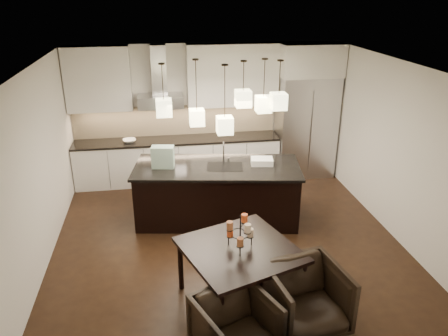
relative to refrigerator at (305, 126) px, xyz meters
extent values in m
cube|color=black|center=(-2.10, -2.38, -1.08)|extent=(5.50, 5.50, 0.02)
cube|color=white|center=(-2.10, -2.38, 1.73)|extent=(5.50, 5.50, 0.02)
cube|color=silver|center=(-2.10, 0.38, 0.32)|extent=(5.50, 0.02, 2.80)
cube|color=silver|center=(-2.10, -5.14, 0.32)|extent=(5.50, 0.02, 2.80)
cube|color=silver|center=(-4.86, -2.38, 0.32)|extent=(0.02, 5.50, 2.80)
cube|color=silver|center=(0.66, -2.38, 0.32)|extent=(0.02, 5.50, 2.80)
cube|color=#B7B7BA|center=(0.00, 0.00, 0.00)|extent=(1.20, 0.72, 2.15)
cube|color=silver|center=(0.00, 0.00, 1.40)|extent=(1.26, 0.72, 0.65)
cube|color=silver|center=(-2.73, 0.05, -0.64)|extent=(4.21, 0.62, 0.88)
cube|color=black|center=(-2.73, 0.05, -0.17)|extent=(4.21, 0.66, 0.04)
cube|color=#C5B390|center=(-2.73, 0.35, 0.16)|extent=(4.21, 0.02, 0.63)
cube|color=silver|center=(-4.20, 0.19, 1.10)|extent=(1.25, 0.35, 1.25)
cube|color=silver|center=(-1.55, 0.19, 1.10)|extent=(1.85, 0.35, 1.25)
cube|color=#B7B7BA|center=(-3.03, 0.10, 0.65)|extent=(0.90, 0.52, 0.24)
cube|color=#B7B7BA|center=(-3.03, 0.21, 1.24)|extent=(0.30, 0.28, 0.96)
imported|color=silver|center=(-3.70, 0.00, -0.12)|extent=(0.29, 0.29, 0.06)
cube|color=black|center=(-2.15, -1.74, -0.59)|extent=(2.87, 1.52, 0.96)
cube|color=black|center=(-2.15, -1.74, -0.09)|extent=(2.97, 1.62, 0.04)
cube|color=#255F3F|center=(-3.05, -1.64, 0.12)|extent=(0.40, 0.25, 0.37)
cube|color=silver|center=(-1.38, -1.78, -0.01)|extent=(0.41, 0.32, 0.11)
cylinder|color=beige|center=(-2.04, -3.91, -0.10)|extent=(0.10, 0.10, 0.11)
cylinder|color=#E05524|center=(-2.29, -3.86, -0.10)|extent=(0.10, 0.10, 0.11)
cylinder|color=#A05C36|center=(-2.20, -4.10, -0.10)|extent=(0.10, 0.10, 0.11)
cylinder|color=#E05524|center=(-2.10, -3.83, 0.07)|extent=(0.10, 0.10, 0.11)
cylinder|color=#A05C36|center=(-2.31, -3.98, 0.07)|extent=(0.10, 0.10, 0.11)
cylinder|color=beige|center=(-2.11, -4.08, 0.07)|extent=(0.10, 0.10, 0.11)
imported|color=black|center=(-2.40, -4.87, -0.70)|extent=(1.05, 1.06, 0.74)
imported|color=black|center=(-1.49, -4.55, -0.67)|extent=(1.01, 1.03, 0.82)
cube|color=#F1EBAB|center=(-3.00, -1.99, 1.05)|extent=(0.24, 0.24, 0.26)
cube|color=#F1EBAB|center=(-2.47, -1.67, 0.79)|extent=(0.24, 0.24, 0.26)
cube|color=#F1EBAB|center=(-1.76, -1.94, 1.14)|extent=(0.24, 0.24, 0.26)
cube|color=#F1EBAB|center=(-1.39, -1.78, 0.99)|extent=(0.24, 0.24, 0.26)
cube|color=#F1EBAB|center=(-1.19, -1.97, 1.08)|extent=(0.24, 0.24, 0.26)
cube|color=#F1EBAB|center=(-2.10, -2.24, 0.81)|extent=(0.24, 0.24, 0.26)
camera|label=1|loc=(-3.10, -8.54, 2.77)|focal=35.00mm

